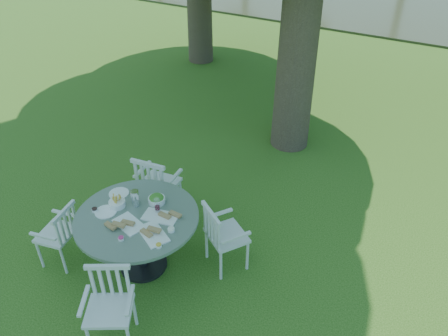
{
  "coord_description": "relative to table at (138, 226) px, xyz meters",
  "views": [
    {
      "loc": [
        2.22,
        -3.72,
        3.97
      ],
      "look_at": [
        0.0,
        0.2,
        0.85
      ],
      "focal_mm": 35.0,
      "sensor_mm": 36.0,
      "label": 1
    }
  ],
  "objects": [
    {
      "name": "ground",
      "position": [
        0.43,
        1.01,
        -0.63
      ],
      "size": [
        140.0,
        140.0,
        0.0
      ],
      "primitive_type": "plane",
      "color": "#1D430E",
      "rests_on": "ground"
    },
    {
      "name": "table",
      "position": [
        0.0,
        0.0,
        0.0
      ],
      "size": [
        1.38,
        1.38,
        0.78
      ],
      "color": "black",
      "rests_on": "ground"
    },
    {
      "name": "chair_ne",
      "position": [
        0.8,
        0.46,
        -0.11
      ],
      "size": [
        0.6,
        0.59,
        0.88
      ],
      "rotation": [
        0.0,
        0.0,
        -3.73
      ],
      "color": "silver",
      "rests_on": "ground"
    },
    {
      "name": "chair_nw",
      "position": [
        -0.39,
        0.82,
        -0.07
      ],
      "size": [
        0.53,
        0.5,
        0.95
      ],
      "rotation": [
        0.0,
        0.0,
        -3.03
      ],
      "color": "silver",
      "rests_on": "ground"
    },
    {
      "name": "chair_sw",
      "position": [
        -0.84,
        -0.38,
        -0.15
      ],
      "size": [
        0.46,
        0.48,
        0.82
      ],
      "rotation": [
        0.0,
        0.0,
        -1.36
      ],
      "color": "silver",
      "rests_on": "ground"
    },
    {
      "name": "chair_se",
      "position": [
        0.33,
        -0.86,
        -0.12
      ],
      "size": [
        0.58,
        0.57,
        0.87
      ],
      "rotation": [
        0.0,
        0.0,
        0.53
      ],
      "color": "silver",
      "rests_on": "ground"
    },
    {
      "name": "tableware",
      "position": [
        -0.04,
        0.08,
        0.19
      ],
      "size": [
        1.12,
        0.81,
        0.2
      ],
      "color": "white",
      "rests_on": "table"
    }
  ]
}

